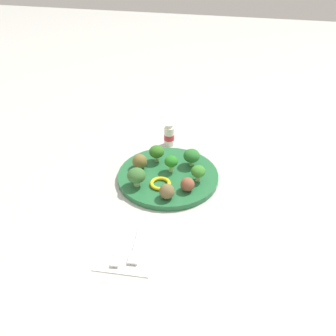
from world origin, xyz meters
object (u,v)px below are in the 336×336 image
Objects in this scene: broccoli_floret_mid_left at (171,162)px; plate at (168,176)px; knife at (121,244)px; broccoli_floret_back_right at (136,176)px; pepper_ring_mid_right at (160,184)px; napkin at (130,244)px; meatball_front_right at (167,191)px; broccoli_floret_mid_right at (157,152)px; meatball_back_right at (187,184)px; broccoli_floret_front_right at (198,172)px; yogurt_bottle at (169,136)px; broccoli_floret_front_left at (192,156)px; meatball_mid_right at (140,161)px; fork at (137,246)px.

plate is at bearing -19.45° from broccoli_floret_mid_left.
knife is at bearing -9.88° from plate.
broccoli_floret_back_right is (0.08, -0.08, 0.00)m from broccoli_floret_mid_left.
pepper_ring_mid_right reaches higher than plate.
napkin is 1.17× the size of knife.
plate is at bearing -169.02° from meatball_front_right.
broccoli_floret_mid_right is 0.13m from broccoli_floret_back_right.
broccoli_floret_mid_left is 0.28m from napkin.
meatball_back_right is (-0.01, 0.13, -0.01)m from broccoli_floret_back_right.
broccoli_floret_back_right is (0.06, -0.16, 0.00)m from broccoli_floret_front_right.
broccoli_floret_front_left is at bearing 36.72° from yogurt_bottle.
napkin is (0.32, 0.02, -0.04)m from broccoli_floret_mid_right.
meatball_mid_right is (-0.08, -0.02, -0.01)m from broccoli_floret_back_right.
meatball_mid_right reaches higher than meatball_front_right.
fork is at bearing -20.56° from broccoli_floret_front_right.
broccoli_floret_mid_right is (0.00, -0.10, 0.00)m from broccoli_floret_front_left.
meatball_back_right is at bearing 43.60° from broccoli_floret_mid_right.
broccoli_floret_front_right is 1.09× the size of meatball_mid_right.
knife is (0.26, -0.13, -0.04)m from broccoli_floret_front_right.
broccoli_floret_back_right is at bearing 10.67° from meatball_mid_right.
broccoli_floret_front_right is 0.90× the size of broccoli_floret_front_left.
broccoli_floret_mid_right is 1.05× the size of broccoli_floret_mid_left.
knife is (0.17, -0.07, -0.03)m from meatball_front_right.
broccoli_floret_front_left is 1.06× the size of broccoli_floret_mid_left.
broccoli_floret_mid_right is 0.12m from pepper_ring_mid_right.
plate reaches higher than napkin.
pepper_ring_mid_right is 0.33× the size of napkin.
broccoli_floret_front_right is at bearing 157.03° from meatball_back_right.
meatball_mid_right is 0.58× the size of yogurt_bottle.
broccoli_floret_front_left is 0.15m from meatball_mid_right.
broccoli_floret_back_right is 0.35× the size of knife.
broccoli_floret_mid_left is 0.84× the size of pepper_ring_mid_right.
meatball_mid_right reaches higher than fork.
broccoli_floret_mid_left is 0.08m from pepper_ring_mid_right.
broccoli_floret_back_right is at bearing -168.53° from napkin.
knife is (0.20, 0.02, -0.04)m from broccoli_floret_back_right.
meatball_front_right reaches higher than meatball_back_right.
broccoli_floret_front_right is at bearing 109.86° from broccoli_floret_back_right.
pepper_ring_mid_right is (0.11, -0.06, -0.03)m from broccoli_floret_front_left.
plate is 5.89× the size of broccoli_floret_mid_left.
knife is at bearing -21.49° from meatball_front_right.
meatball_front_right is 0.33× the size of fork.
broccoli_floret_mid_right is 0.88× the size of pepper_ring_mid_right.
broccoli_floret_mid_right reaches higher than fork.
broccoli_floret_front_right is 0.28m from fork.
meatball_front_right is 0.23× the size of napkin.
broccoli_floret_front_left is 0.18m from broccoli_floret_back_right.
napkin is at bearing -7.27° from broccoli_floret_mid_left.
pepper_ring_mid_right is at bearing 48.54° from meatball_mid_right.
meatball_front_right reaches higher than fork.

